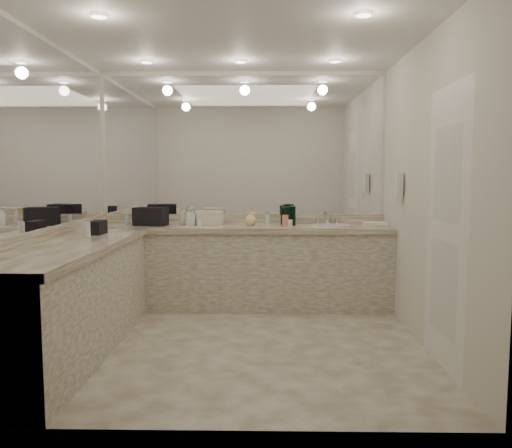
{
  "coord_description": "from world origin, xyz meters",
  "views": [
    {
      "loc": [
        0.25,
        -4.19,
        1.44
      ],
      "look_at": [
        0.17,
        0.4,
        0.99
      ],
      "focal_mm": 35.0,
      "sensor_mm": 36.0,
      "label": 1
    }
  ],
  "objects_px": {
    "soap_bottle_c": "(251,218)",
    "wall_phone": "(399,185)",
    "sink": "(329,226)",
    "hand_towel": "(375,224)",
    "cream_cosmetic_case": "(210,218)",
    "black_toiletry_bag": "(151,217)",
    "soap_bottle_a": "(182,216)",
    "soap_bottle_b": "(192,216)"
  },
  "relations": [
    {
      "from": "wall_phone",
      "to": "soap_bottle_b",
      "type": "relative_size",
      "value": 1.25
    },
    {
      "from": "cream_cosmetic_case",
      "to": "soap_bottle_a",
      "type": "height_order",
      "value": "soap_bottle_a"
    },
    {
      "from": "black_toiletry_bag",
      "to": "cream_cosmetic_case",
      "type": "distance_m",
      "value": 0.64
    },
    {
      "from": "cream_cosmetic_case",
      "to": "soap_bottle_b",
      "type": "xyz_separation_m",
      "value": [
        -0.2,
        -0.03,
        0.02
      ]
    },
    {
      "from": "black_toiletry_bag",
      "to": "soap_bottle_c",
      "type": "distance_m",
      "value": 1.09
    },
    {
      "from": "cream_cosmetic_case",
      "to": "soap_bottle_a",
      "type": "distance_m",
      "value": 0.32
    },
    {
      "from": "soap_bottle_c",
      "to": "wall_phone",
      "type": "bearing_deg",
      "value": -19.02
    },
    {
      "from": "sink",
      "to": "black_toiletry_bag",
      "type": "bearing_deg",
      "value": -179.49
    },
    {
      "from": "wall_phone",
      "to": "soap_bottle_c",
      "type": "xyz_separation_m",
      "value": [
        -1.46,
        0.5,
        -0.37
      ]
    },
    {
      "from": "sink",
      "to": "soap_bottle_b",
      "type": "xyz_separation_m",
      "value": [
        -1.5,
        0.01,
        0.1
      ]
    },
    {
      "from": "sink",
      "to": "soap_bottle_c",
      "type": "relative_size",
      "value": 2.72
    },
    {
      "from": "wall_phone",
      "to": "cream_cosmetic_case",
      "type": "relative_size",
      "value": 0.86
    },
    {
      "from": "soap_bottle_a",
      "to": "soap_bottle_b",
      "type": "relative_size",
      "value": 0.95
    },
    {
      "from": "sink",
      "to": "cream_cosmetic_case",
      "type": "bearing_deg",
      "value": 178.05
    },
    {
      "from": "cream_cosmetic_case",
      "to": "hand_towel",
      "type": "xyz_separation_m",
      "value": [
        1.79,
        -0.06,
        -0.06
      ]
    },
    {
      "from": "wall_phone",
      "to": "hand_towel",
      "type": "xyz_separation_m",
      "value": [
        -0.12,
        0.48,
        -0.43
      ]
    },
    {
      "from": "black_toiletry_bag",
      "to": "hand_towel",
      "type": "bearing_deg",
      "value": -0.06
    },
    {
      "from": "black_toiletry_bag",
      "to": "cream_cosmetic_case",
      "type": "height_order",
      "value": "black_toiletry_bag"
    },
    {
      "from": "soap_bottle_b",
      "to": "hand_towel",
      "type": "bearing_deg",
      "value": -0.95
    },
    {
      "from": "black_toiletry_bag",
      "to": "soap_bottle_b",
      "type": "bearing_deg",
      "value": 3.89
    },
    {
      "from": "black_toiletry_bag",
      "to": "hand_towel",
      "type": "distance_m",
      "value": 2.43
    },
    {
      "from": "wall_phone",
      "to": "soap_bottle_b",
      "type": "xyz_separation_m",
      "value": [
        -2.1,
        0.51,
        -0.35
      ]
    },
    {
      "from": "soap_bottle_c",
      "to": "hand_towel",
      "type": "bearing_deg",
      "value": -1.02
    },
    {
      "from": "sink",
      "to": "black_toiletry_bag",
      "type": "xyz_separation_m",
      "value": [
        -1.94,
        -0.02,
        0.1
      ]
    },
    {
      "from": "soap_bottle_a",
      "to": "black_toiletry_bag",
      "type": "bearing_deg",
      "value": -163.49
    },
    {
      "from": "sink",
      "to": "soap_bottle_a",
      "type": "bearing_deg",
      "value": 177.24
    },
    {
      "from": "sink",
      "to": "black_toiletry_bag",
      "type": "distance_m",
      "value": 1.95
    },
    {
      "from": "soap_bottle_b",
      "to": "soap_bottle_c",
      "type": "xyz_separation_m",
      "value": [
        0.64,
        -0.01,
        -0.02
      ]
    },
    {
      "from": "hand_towel",
      "to": "soap_bottle_a",
      "type": "height_order",
      "value": "soap_bottle_a"
    },
    {
      "from": "cream_cosmetic_case",
      "to": "soap_bottle_c",
      "type": "xyz_separation_m",
      "value": [
        0.44,
        -0.04,
        0.0
      ]
    },
    {
      "from": "soap_bottle_c",
      "to": "soap_bottle_b",
      "type": "bearing_deg",
      "value": 179.21
    },
    {
      "from": "wall_phone",
      "to": "soap_bottle_b",
      "type": "height_order",
      "value": "wall_phone"
    },
    {
      "from": "sink",
      "to": "soap_bottle_c",
      "type": "distance_m",
      "value": 0.86
    },
    {
      "from": "sink",
      "to": "cream_cosmetic_case",
      "type": "height_order",
      "value": "cream_cosmetic_case"
    },
    {
      "from": "black_toiletry_bag",
      "to": "soap_bottle_a",
      "type": "xyz_separation_m",
      "value": [
        0.32,
        0.1,
        -0.01
      ]
    },
    {
      "from": "cream_cosmetic_case",
      "to": "soap_bottle_b",
      "type": "distance_m",
      "value": 0.2
    },
    {
      "from": "sink",
      "to": "black_toiletry_bag",
      "type": "relative_size",
      "value": 1.3
    },
    {
      "from": "wall_phone",
      "to": "cream_cosmetic_case",
      "type": "bearing_deg",
      "value": 164.07
    },
    {
      "from": "cream_cosmetic_case",
      "to": "black_toiletry_bag",
      "type": "bearing_deg",
      "value": -172.38
    },
    {
      "from": "sink",
      "to": "soap_bottle_c",
      "type": "height_order",
      "value": "soap_bottle_c"
    },
    {
      "from": "sink",
      "to": "soap_bottle_a",
      "type": "relative_size",
      "value": 2.4
    },
    {
      "from": "sink",
      "to": "hand_towel",
      "type": "distance_m",
      "value": 0.49
    }
  ]
}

